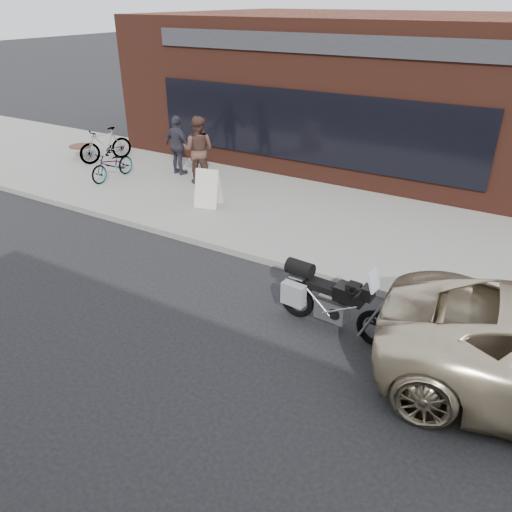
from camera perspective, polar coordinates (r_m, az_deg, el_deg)
ground at (r=7.57m, az=-11.49°, el=-14.37°), size 120.00×120.00×0.00m
near_sidewalk at (r=12.71m, az=9.63°, el=4.35°), size 44.00×6.00×0.15m
storefront at (r=19.17m, az=12.64°, el=18.68°), size 14.00×10.07×4.50m
motorcycle at (r=8.32m, az=8.16°, el=-4.89°), size 2.09×0.67×1.32m
bicycle_front at (r=15.57m, az=-16.09°, el=9.98°), size 0.57×1.62×0.85m
bicycle_rear at (r=17.40m, az=-16.84°, el=12.06°), size 1.08×1.86×1.08m
sandwich_sign at (r=12.97m, az=-5.49°, el=7.78°), size 0.72×0.69×0.98m
cafe_table at (r=18.06m, az=-19.41°, el=11.72°), size 0.74×0.74×0.42m
cafe_patron_left at (r=14.62m, az=-6.60°, el=11.95°), size 1.11×0.97×1.92m
cafe_patron_right at (r=15.48m, az=-8.92°, el=12.37°), size 1.10×0.63×1.76m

